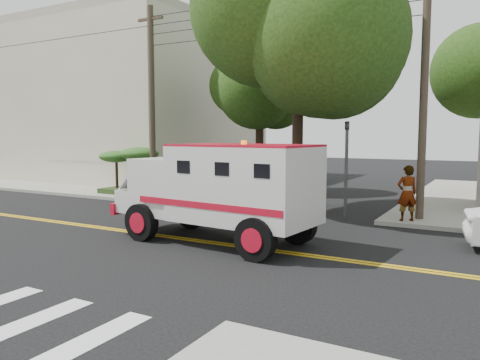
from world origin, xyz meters
The scene contains 12 objects.
ground centered at (0.00, 0.00, 0.00)m, with size 100.00×100.00×0.00m, color black.
sidewalk_nw centered at (-13.50, 13.50, 0.07)m, with size 17.00×17.00×0.15m, color gray.
building_left centered at (-15.50, 15.00, 5.15)m, with size 16.00×14.00×10.00m, color #BFB89D.
utility_pole_left centered at (-5.60, 6.00, 4.50)m, with size 0.28×0.28×9.00m, color #382D23.
utility_pole_right centered at (6.30, 6.20, 4.50)m, with size 0.28×0.28×9.00m, color #382D23.
tree_main centered at (1.94, 6.21, 7.20)m, with size 6.08×5.70×9.85m.
tree_left centered at (-2.68, 11.79, 5.73)m, with size 4.48×4.20×7.70m.
traffic_signal centered at (3.80, 5.60, 2.23)m, with size 0.15×0.18×3.60m.
accessibility_sign centered at (-6.20, 6.17, 1.37)m, with size 0.45×0.10×2.02m.
palm_planter centered at (-7.44, 6.62, 1.65)m, with size 3.52×2.63×2.36m.
armored_truck centered at (1.74, 0.15, 1.63)m, with size 6.47×3.03×2.86m.
pedestrian_a centered at (5.97, 5.50, 1.11)m, with size 0.70×0.46×1.93m, color gray.
Camera 1 is at (8.73, -11.21, 3.13)m, focal length 35.00 mm.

